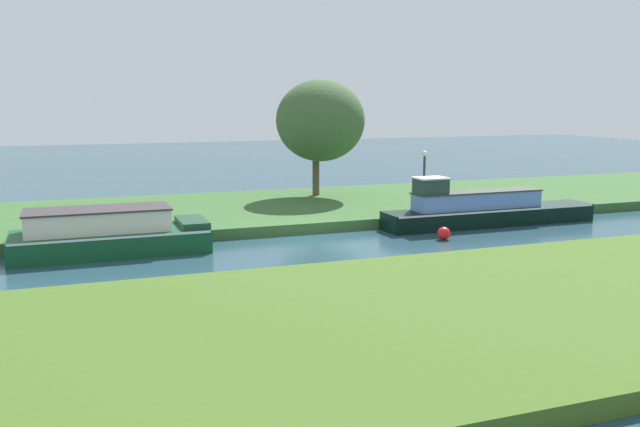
{
  "coord_description": "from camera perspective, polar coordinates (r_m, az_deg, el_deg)",
  "views": [
    {
      "loc": [
        -8.46,
        -21.85,
        5.01
      ],
      "look_at": [
        0.21,
        1.2,
        0.9
      ],
      "focal_mm": 38.32,
      "sensor_mm": 36.0,
      "label": 1
    }
  ],
  "objects": [
    {
      "name": "willow_tree_left",
      "position": [
        32.6,
        0.02,
        7.75
      ],
      "size": [
        4.18,
        4.43,
        5.57
      ],
      "color": "brown",
      "rests_on": "riverbank_far"
    },
    {
      "name": "ground_plane",
      "position": [
        23.96,
        0.55,
        -2.6
      ],
      "size": [
        120.0,
        120.0,
        0.0
      ],
      "primitive_type": "plane",
      "color": "#254452"
    },
    {
      "name": "channel_buoy",
      "position": [
        25.08,
        10.3,
        -1.65
      ],
      "size": [
        0.48,
        0.48,
        0.48
      ],
      "primitive_type": "sphere",
      "color": "red",
      "rests_on": "ground_plane"
    },
    {
      "name": "riverbank_near",
      "position": [
        16.11,
        12.29,
        -8.12
      ],
      "size": [
        72.0,
        10.0,
        0.4
      ],
      "primitive_type": "cube",
      "color": "#406020",
      "rests_on": "ground_plane"
    },
    {
      "name": "mooring_post_far",
      "position": [
        29.84,
        13.25,
        0.89
      ],
      "size": [
        0.19,
        0.19,
        0.57
      ],
      "primitive_type": "cylinder",
      "color": "#433B2A",
      "rests_on": "riverbank_far"
    },
    {
      "name": "riverbank_far",
      "position": [
        30.44,
        -4.21,
        0.36
      ],
      "size": [
        72.0,
        10.0,
        0.4
      ],
      "primitive_type": "cube",
      "color": "#365E2D",
      "rests_on": "ground_plane"
    },
    {
      "name": "black_narrowboat",
      "position": [
        28.24,
        13.52,
        0.3
      ],
      "size": [
        9.21,
        1.47,
        2.05
      ],
      "color": "black",
      "rests_on": "ground_plane"
    },
    {
      "name": "forest_barge",
      "position": [
        23.49,
        -17.23,
        -1.63
      ],
      "size": [
        6.28,
        2.39,
        1.52
      ],
      "color": "#114725",
      "rests_on": "ground_plane"
    },
    {
      "name": "mooring_post_near",
      "position": [
        24.99,
        -14.26,
        -0.74
      ],
      "size": [
        0.17,
        0.17,
        0.61
      ],
      "primitive_type": "cylinder",
      "color": "#4F3030",
      "rests_on": "riverbank_far"
    },
    {
      "name": "lamp_post",
      "position": [
        28.85,
        8.7,
        3.41
      ],
      "size": [
        0.24,
        0.24,
        2.52
      ],
      "color": "#333338",
      "rests_on": "riverbank_far"
    }
  ]
}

